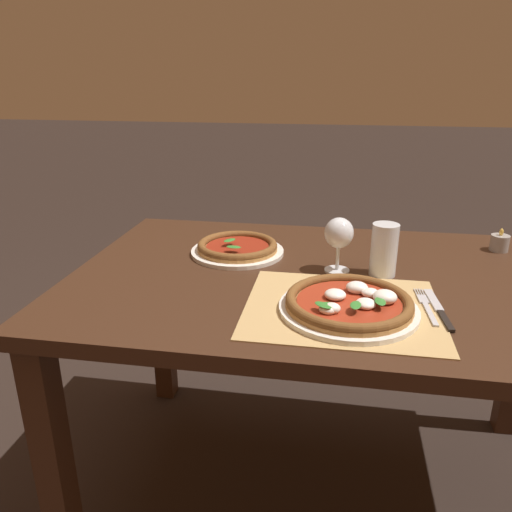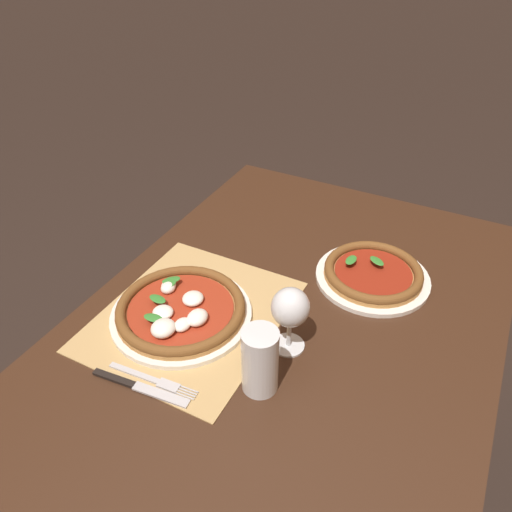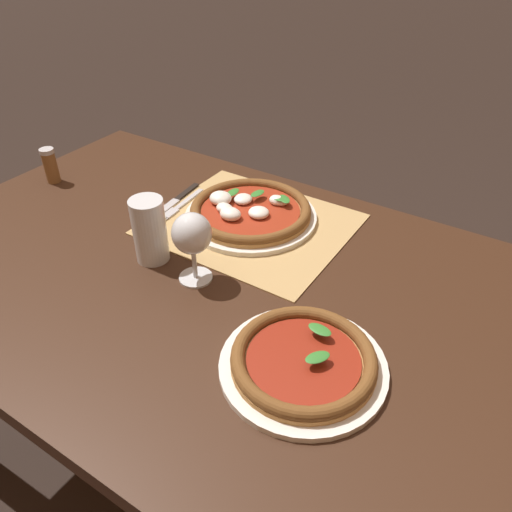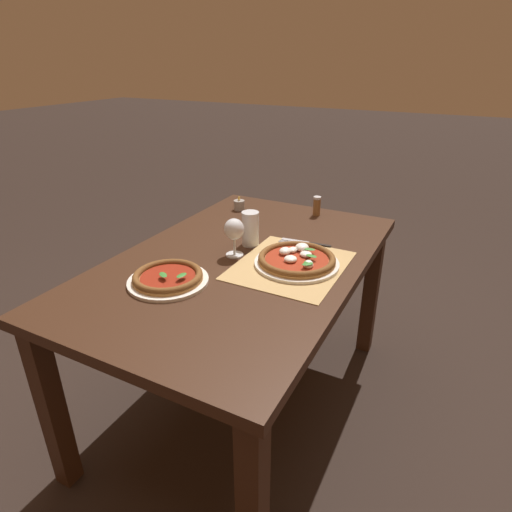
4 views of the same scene
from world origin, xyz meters
name	(u,v)px [view 1 (image 1 of 4)]	position (x,y,z in m)	size (l,w,h in m)	color
ground_plane	(320,485)	(0.00, 0.00, 0.00)	(24.00, 24.00, 0.00)	black
dining_table	(331,307)	(0.00, 0.00, 0.64)	(1.44, 0.91, 0.74)	#382114
paper_placemat	(340,308)	(0.02, -0.20, 0.74)	(0.45, 0.39, 0.00)	tan
pizza_near	(348,303)	(0.04, -0.22, 0.76)	(0.32, 0.32, 0.05)	silver
pizza_far	(236,248)	(-0.30, 0.13, 0.76)	(0.28, 0.28, 0.04)	silver
wine_glass	(338,235)	(0.01, 0.04, 0.85)	(0.08, 0.08, 0.16)	silver
pint_glass	(383,251)	(0.13, 0.03, 0.81)	(0.07, 0.07, 0.15)	silver
fork	(424,306)	(0.22, -0.16, 0.75)	(0.03, 0.20, 0.00)	#B7B7BC
knife	(437,309)	(0.25, -0.18, 0.75)	(0.04, 0.22, 0.01)	black
votive_candle	(498,243)	(0.50, 0.29, 0.76)	(0.06, 0.06, 0.07)	gray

